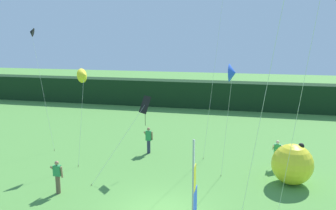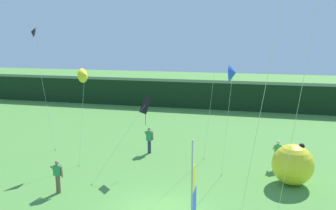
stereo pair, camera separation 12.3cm
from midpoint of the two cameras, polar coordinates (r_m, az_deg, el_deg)
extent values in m
cube|color=black|center=(37.04, 8.22, 1.68)|extent=(80.00, 2.40, 2.78)
cylinder|color=#B7B7BC|center=(12.96, 4.23, -13.86)|extent=(0.06, 0.06, 3.85)
cube|color=blue|center=(13.73, 4.56, -15.69)|extent=(0.02, 0.97, 1.03)
cube|color=yellow|center=(13.13, 4.50, -12.05)|extent=(0.02, 0.60, 1.03)
cube|color=white|center=(12.59, 4.43, -8.07)|extent=(0.02, 0.23, 1.03)
cylinder|color=#2D334C|center=(22.59, -2.93, -6.86)|extent=(0.22, 0.22, 0.85)
cube|color=#2D8E4C|center=(22.37, -2.95, -5.04)|extent=(0.36, 0.20, 0.64)
sphere|color=#A37556|center=(22.26, -2.96, -3.96)|extent=(0.20, 0.20, 0.20)
cylinder|color=#A37556|center=(22.47, -3.47, -4.73)|extent=(0.09, 0.48, 0.42)
cylinder|color=#A37556|center=(22.32, -2.38, -5.09)|extent=(0.09, 0.14, 0.56)
cylinder|color=brown|center=(17.87, -17.41, -12.30)|extent=(0.22, 0.22, 0.89)
cube|color=#2D8E4C|center=(17.61, -17.54, -10.19)|extent=(0.36, 0.20, 0.52)
sphere|color=#A37556|center=(17.48, -17.62, -9.02)|extent=(0.20, 0.20, 0.20)
cylinder|color=#A37556|center=(17.76, -18.09, -9.92)|extent=(0.09, 0.48, 0.42)
cylinder|color=#A37556|center=(17.52, -16.87, -10.48)|extent=(0.09, 0.14, 0.56)
cylinder|color=#B7B2A3|center=(21.10, 17.67, -8.68)|extent=(0.22, 0.22, 0.87)
cube|color=#2D8E4C|center=(20.88, 17.79, -6.87)|extent=(0.36, 0.20, 0.53)
sphere|color=beige|center=(20.77, 17.85, -5.86)|extent=(0.20, 0.20, 0.20)
cylinder|color=beige|center=(20.91, 17.15, -6.70)|extent=(0.09, 0.48, 0.42)
cylinder|color=beige|center=(20.92, 18.41, -7.05)|extent=(0.09, 0.14, 0.56)
sphere|color=yellow|center=(18.92, 19.99, -9.19)|extent=(2.09, 2.09, 2.09)
sphere|color=black|center=(18.74, 21.30, -6.33)|extent=(0.29, 0.29, 0.29)
sphere|color=black|center=(19.45, 22.00, -7.36)|extent=(0.29, 0.29, 0.29)
sphere|color=black|center=(19.65, 19.68, -7.00)|extent=(0.29, 0.29, 0.29)
cylinder|color=brown|center=(18.45, -12.25, -12.64)|extent=(0.03, 0.03, 0.08)
cylinder|color=silver|center=(18.75, -7.74, -6.21)|extent=(1.95, 3.08, 3.69)
cube|color=black|center=(19.39, -3.55, 0.05)|extent=(0.81, 0.77, 0.94)
cylinder|color=black|center=(19.57, -3.52, -2.40)|extent=(0.02, 0.02, 0.70)
cylinder|color=brown|center=(21.71, 6.06, -8.74)|extent=(0.03, 0.03, 0.08)
cylinder|color=silver|center=(20.06, 7.99, 6.73)|extent=(1.23, 0.73, 11.79)
cylinder|color=silver|center=(12.63, 20.32, -3.35)|extent=(0.57, 2.88, 8.78)
cylinder|color=brown|center=(21.11, -14.28, -9.62)|extent=(0.03, 0.03, 0.08)
cylinder|color=silver|center=(20.93, -13.83, -2.49)|extent=(0.06, 1.31, 5.18)
cone|color=yellow|center=(21.07, -13.40, 4.77)|extent=(0.61, 0.93, 0.89)
cylinder|color=silver|center=(11.07, 15.20, -1.55)|extent=(1.20, 3.04, 10.08)
cylinder|color=brown|center=(24.34, -17.89, -7.02)|extent=(0.03, 0.03, 0.08)
cylinder|color=silver|center=(24.03, -19.55, 2.00)|extent=(1.38, 0.45, 7.71)
cone|color=black|center=(24.33, -21.22, 11.11)|extent=(0.54, 0.68, 0.63)
cylinder|color=brown|center=(19.33, 8.93, -11.38)|extent=(0.03, 0.03, 0.08)
cylinder|color=silver|center=(17.99, 9.81, -3.67)|extent=(0.48, 0.91, 5.70)
cone|color=blue|center=(17.04, 10.79, 5.22)|extent=(0.42, 0.91, 0.89)
camera|label=1|loc=(0.06, -89.79, 0.04)|focal=37.08mm
camera|label=2|loc=(0.06, 90.21, -0.04)|focal=37.08mm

